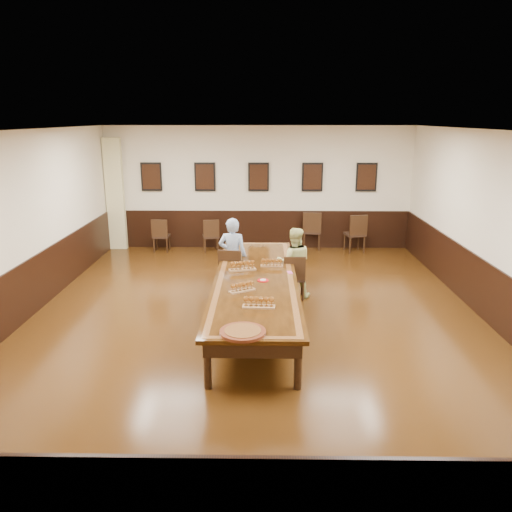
{
  "coord_description": "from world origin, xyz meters",
  "views": [
    {
      "loc": [
        0.13,
        -8.1,
        3.4
      ],
      "look_at": [
        0.0,
        0.5,
        1.0
      ],
      "focal_mm": 35.0,
      "sensor_mm": 36.0,
      "label": 1
    }
  ],
  "objects_px": {
    "chair_man": "(232,271)",
    "person_man": "(233,256)",
    "spare_chair_a": "(161,235)",
    "spare_chair_b": "(211,235)",
    "carved_platter": "(243,332)",
    "conference_table": "(256,286)",
    "chair_woman": "(294,276)",
    "person_woman": "(294,263)",
    "spare_chair_d": "(355,233)",
    "spare_chair_c": "(312,230)"
  },
  "relations": [
    {
      "from": "spare_chair_d",
      "to": "carved_platter",
      "type": "xyz_separation_m",
      "value": [
        -2.63,
        -6.83,
        0.27
      ]
    },
    {
      "from": "chair_man",
      "to": "conference_table",
      "type": "relative_size",
      "value": 0.19
    },
    {
      "from": "spare_chair_d",
      "to": "chair_woman",
      "type": "bearing_deg",
      "value": 50.88
    },
    {
      "from": "spare_chair_b",
      "to": "person_woman",
      "type": "distance_m",
      "value": 3.93
    },
    {
      "from": "person_man",
      "to": "conference_table",
      "type": "distance_m",
      "value": 1.43
    },
    {
      "from": "spare_chair_b",
      "to": "spare_chair_c",
      "type": "distance_m",
      "value": 2.69
    },
    {
      "from": "spare_chair_c",
      "to": "conference_table",
      "type": "relative_size",
      "value": 0.2
    },
    {
      "from": "person_man",
      "to": "carved_platter",
      "type": "relative_size",
      "value": 2.25
    },
    {
      "from": "chair_woman",
      "to": "person_man",
      "type": "distance_m",
      "value": 1.27
    },
    {
      "from": "spare_chair_b",
      "to": "conference_table",
      "type": "relative_size",
      "value": 0.17
    },
    {
      "from": "chair_man",
      "to": "spare_chair_a",
      "type": "height_order",
      "value": "chair_man"
    },
    {
      "from": "spare_chair_b",
      "to": "carved_platter",
      "type": "xyz_separation_m",
      "value": [
        1.12,
        -6.82,
        0.34
      ]
    },
    {
      "from": "spare_chair_b",
      "to": "person_man",
      "type": "height_order",
      "value": "person_man"
    },
    {
      "from": "person_woman",
      "to": "conference_table",
      "type": "relative_size",
      "value": 0.28
    },
    {
      "from": "conference_table",
      "to": "carved_platter",
      "type": "xyz_separation_m",
      "value": [
        -0.13,
        -2.27,
        0.16
      ]
    },
    {
      "from": "spare_chair_d",
      "to": "carved_platter",
      "type": "height_order",
      "value": "spare_chair_d"
    },
    {
      "from": "person_man",
      "to": "chair_woman",
      "type": "bearing_deg",
      "value": 174.44
    },
    {
      "from": "person_woman",
      "to": "chair_woman",
      "type": "bearing_deg",
      "value": 90.0
    },
    {
      "from": "chair_man",
      "to": "spare_chair_d",
      "type": "height_order",
      "value": "spare_chair_d"
    },
    {
      "from": "chair_man",
      "to": "conference_table",
      "type": "distance_m",
      "value": 1.34
    },
    {
      "from": "spare_chair_a",
      "to": "conference_table",
      "type": "xyz_separation_m",
      "value": [
        2.53,
        -4.52,
        0.17
      ]
    },
    {
      "from": "chair_woman",
      "to": "conference_table",
      "type": "bearing_deg",
      "value": 56.13
    },
    {
      "from": "person_man",
      "to": "person_woman",
      "type": "height_order",
      "value": "person_man"
    },
    {
      "from": "spare_chair_a",
      "to": "person_woman",
      "type": "xyz_separation_m",
      "value": [
        3.25,
        -3.37,
        0.25
      ]
    },
    {
      "from": "person_woman",
      "to": "spare_chair_b",
      "type": "bearing_deg",
      "value": -59.46
    },
    {
      "from": "person_man",
      "to": "chair_man",
      "type": "bearing_deg",
      "value": 90.0
    },
    {
      "from": "spare_chair_d",
      "to": "spare_chair_a",
      "type": "bearing_deg",
      "value": -11.69
    },
    {
      "from": "spare_chair_a",
      "to": "spare_chair_b",
      "type": "bearing_deg",
      "value": -178.24
    },
    {
      "from": "chair_man",
      "to": "spare_chair_c",
      "type": "height_order",
      "value": "spare_chair_c"
    },
    {
      "from": "spare_chair_a",
      "to": "spare_chair_c",
      "type": "xyz_separation_m",
      "value": [
        3.96,
        0.32,
        0.07
      ]
    },
    {
      "from": "chair_man",
      "to": "person_man",
      "type": "height_order",
      "value": "person_man"
    },
    {
      "from": "chair_man",
      "to": "spare_chair_b",
      "type": "bearing_deg",
      "value": -69.18
    },
    {
      "from": "person_man",
      "to": "conference_table",
      "type": "xyz_separation_m",
      "value": [
        0.47,
        -1.34,
        -0.15
      ]
    },
    {
      "from": "carved_platter",
      "to": "person_man",
      "type": "bearing_deg",
      "value": 95.46
    },
    {
      "from": "spare_chair_a",
      "to": "person_woman",
      "type": "distance_m",
      "value": 4.69
    },
    {
      "from": "person_woman",
      "to": "carved_platter",
      "type": "xyz_separation_m",
      "value": [
        -0.85,
        -3.42,
        0.08
      ]
    },
    {
      "from": "spare_chair_a",
      "to": "conference_table",
      "type": "bearing_deg",
      "value": 119.8
    },
    {
      "from": "spare_chair_d",
      "to": "conference_table",
      "type": "distance_m",
      "value": 5.21
    },
    {
      "from": "person_man",
      "to": "carved_platter",
      "type": "distance_m",
      "value": 3.63
    },
    {
      "from": "spare_chair_a",
      "to": "spare_chair_c",
      "type": "relative_size",
      "value": 0.86
    },
    {
      "from": "carved_platter",
      "to": "spare_chair_a",
      "type": "bearing_deg",
      "value": 109.48
    },
    {
      "from": "chair_woman",
      "to": "person_woman",
      "type": "distance_m",
      "value": 0.27
    },
    {
      "from": "chair_woman",
      "to": "spare_chair_d",
      "type": "relative_size",
      "value": 0.88
    },
    {
      "from": "chair_woman",
      "to": "carved_platter",
      "type": "xyz_separation_m",
      "value": [
        -0.85,
        -3.33,
        0.33
      ]
    },
    {
      "from": "spare_chair_a",
      "to": "carved_platter",
      "type": "relative_size",
      "value": 1.29
    },
    {
      "from": "chair_woman",
      "to": "spare_chair_c",
      "type": "height_order",
      "value": "spare_chair_c"
    },
    {
      "from": "chair_man",
      "to": "person_woman",
      "type": "height_order",
      "value": "person_woman"
    },
    {
      "from": "chair_woman",
      "to": "carved_platter",
      "type": "height_order",
      "value": "chair_woman"
    },
    {
      "from": "chair_man",
      "to": "carved_platter",
      "type": "height_order",
      "value": "chair_man"
    },
    {
      "from": "chair_man",
      "to": "person_man",
      "type": "bearing_deg",
      "value": -90.0
    }
  ]
}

